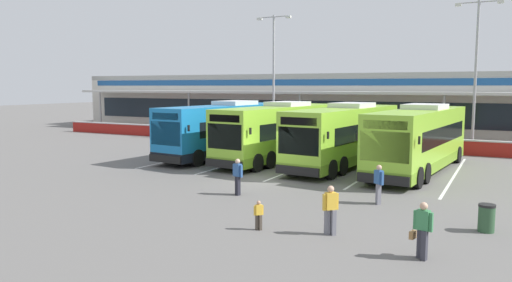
% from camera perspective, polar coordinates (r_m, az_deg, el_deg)
% --- Properties ---
extents(ground_plane, '(200.00, 200.00, 0.00)m').
position_cam_1_polar(ground_plane, '(25.04, 1.38, -4.60)').
color(ground_plane, '#605E5B').
extents(terminal_building, '(70.00, 13.00, 6.00)m').
position_cam_1_polar(terminal_building, '(50.18, 15.11, 4.21)').
color(terminal_building, beige).
rests_on(terminal_building, ground).
extents(red_barrier_wall, '(60.00, 0.40, 1.10)m').
position_cam_1_polar(red_barrier_wall, '(38.37, 10.98, -0.00)').
color(red_barrier_wall, maroon).
rests_on(red_barrier_wall, ground).
extents(coach_bus_leftmost, '(3.93, 12.34, 3.78)m').
position_cam_1_polar(coach_bus_leftmost, '(33.46, -3.41, 1.28)').
color(coach_bus_leftmost, '#1972B7').
rests_on(coach_bus_leftmost, ground).
extents(coach_bus_left_centre, '(3.93, 12.34, 3.78)m').
position_cam_1_polar(coach_bus_left_centre, '(31.63, 2.85, 0.99)').
color(coach_bus_left_centre, '#8CC633').
rests_on(coach_bus_left_centre, ground).
extents(coach_bus_centre, '(3.93, 12.34, 3.78)m').
position_cam_1_polar(coach_bus_centre, '(29.91, 10.45, 0.57)').
color(coach_bus_centre, '#8CC633').
rests_on(coach_bus_centre, ground).
extents(coach_bus_right_centre, '(3.93, 12.34, 3.78)m').
position_cam_1_polar(coach_bus_right_centre, '(28.69, 18.63, 0.09)').
color(coach_bus_right_centre, '#8CC633').
rests_on(coach_bus_right_centre, ground).
extents(bay_stripe_far_west, '(0.14, 13.00, 0.01)m').
position_cam_1_polar(bay_stripe_far_west, '(34.35, -6.81, -1.61)').
color(bay_stripe_far_west, silver).
rests_on(bay_stripe_far_west, ground).
extents(bay_stripe_west, '(0.14, 13.00, 0.01)m').
position_cam_1_polar(bay_stripe_west, '(32.19, -0.62, -2.11)').
color(bay_stripe_west, silver).
rests_on(bay_stripe_west, ground).
extents(bay_stripe_mid_west, '(0.14, 13.00, 0.01)m').
position_cam_1_polar(bay_stripe_mid_west, '(30.46, 6.37, -2.64)').
color(bay_stripe_mid_west, silver).
rests_on(bay_stripe_mid_west, ground).
extents(bay_stripe_centre, '(0.14, 13.00, 0.01)m').
position_cam_1_polar(bay_stripe_centre, '(29.23, 14.08, -3.18)').
color(bay_stripe_centre, silver).
rests_on(bay_stripe_centre, ground).
extents(bay_stripe_mid_east, '(0.14, 13.00, 0.01)m').
position_cam_1_polar(bay_stripe_mid_east, '(28.57, 22.31, -3.70)').
color(bay_stripe_mid_east, silver).
rests_on(bay_stripe_mid_east, ground).
extents(pedestrian_with_handbag, '(0.64, 0.41, 1.62)m').
position_cam_1_polar(pedestrian_with_handbag, '(14.47, 18.93, -9.74)').
color(pedestrian_with_handbag, '#33333D').
rests_on(pedestrian_with_handbag, ground).
extents(pedestrian_in_dark_coat, '(0.47, 0.42, 1.62)m').
position_cam_1_polar(pedestrian_in_dark_coat, '(20.50, 14.21, -4.79)').
color(pedestrian_in_dark_coat, slate).
rests_on(pedestrian_in_dark_coat, ground).
extents(pedestrian_child, '(0.27, 0.28, 1.00)m').
position_cam_1_polar(pedestrian_child, '(16.43, 0.31, -8.59)').
color(pedestrian_child, '#4C4238').
rests_on(pedestrian_child, ground).
extents(pedestrian_near_bin, '(0.54, 0.37, 1.62)m').
position_cam_1_polar(pedestrian_near_bin, '(21.52, -2.17, -4.07)').
color(pedestrian_near_bin, black).
rests_on(pedestrian_near_bin, ground).
extents(pedestrian_approaching_bus, '(0.45, 0.44, 1.62)m').
position_cam_1_polar(pedestrian_approaching_bus, '(16.02, 8.73, -7.83)').
color(pedestrian_approaching_bus, slate).
rests_on(pedestrian_approaching_bus, ground).
extents(lamp_post_west, '(3.24, 0.28, 11.00)m').
position_cam_1_polar(lamp_post_west, '(43.60, 2.09, 8.42)').
color(lamp_post_west, '#9E9EA3').
rests_on(lamp_post_west, ground).
extents(lamp_post_centre, '(3.24, 0.28, 11.00)m').
position_cam_1_polar(lamp_post_centre, '(39.43, 24.42, 8.06)').
color(lamp_post_centre, '#9E9EA3').
rests_on(lamp_post_centre, ground).
extents(litter_bin, '(0.54, 0.54, 0.93)m').
position_cam_1_polar(litter_bin, '(17.96, 25.44, -8.16)').
color(litter_bin, '#2D5133').
rests_on(litter_bin, ground).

